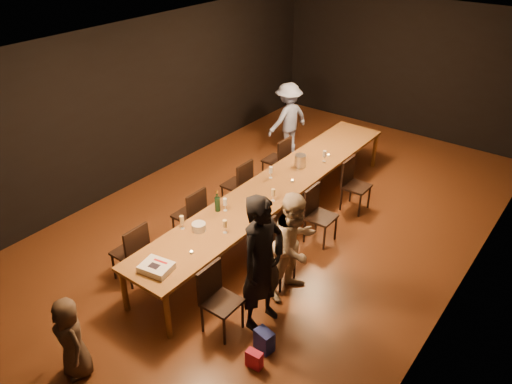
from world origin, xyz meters
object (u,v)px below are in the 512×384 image
Objects in this scene: chair_right_2 at (321,216)px; chair_left_2 at (237,184)px; plate_stack at (199,227)px; chair_left_3 at (276,159)px; child at (71,338)px; chair_right_0 at (222,302)px; woman_tan at (294,245)px; birthday_cake at (156,267)px; table at (277,187)px; man_blue at (288,119)px; chair_left_0 at (130,251)px; chair_left_1 at (189,214)px; chair_right_3 at (356,186)px; ice_bucket at (300,161)px; chair_right_1 at (277,254)px; woman_birthday at (262,263)px; champagne_bottle at (217,201)px.

chair_right_2 and chair_left_2 have the same top height.
chair_left_2 is 4.70× the size of plate_stack.
chair_left_3 is 5.17m from child.
woman_tan reaches higher than chair_right_0.
birthday_cake is at bearing 99.25° from child.
chair_right_2 is 2.15× the size of birthday_cake.
table is 2.79m from man_blue.
child is at bearing -105.24° from birthday_cake.
chair_left_0 is 1.05m from plate_stack.
chair_left_3 is at bearing 0.00° from chair_left_1.
birthday_cake is at bearing -149.03° from chair_left_1.
child is at bearing -88.40° from plate_stack.
man_blue reaches higher than birthday_cake.
chair_right_3 reaches higher than plate_stack.
chair_left_0 is at bearing -25.28° from chair_right_3.
chair_left_1 is at bearing -112.42° from ice_bucket.
plate_stack is at bearing -46.73° from chair_left_0.
plate_stack is at bearing -61.96° from chair_right_1.
table is 1.73m from plate_stack.
table is at bearing 44.65° from man_blue.
man_blue is 1.44× the size of child.
plate_stack is at bearing -125.92° from chair_left_1.
child is 4.68m from ice_bucket.
ice_bucket reaches higher than chair_left_1.
chair_right_1 is (0.00, 1.20, 0.00)m from chair_right_0.
child is (-0.07, -3.91, -0.17)m from table.
chair_left_1 and chair_left_2 have the same top height.
chair_left_2 reaches higher than plate_stack.
chair_left_2 is at bearing 112.70° from plate_stack.
chair_right_0 is at bearing -70.50° from table.
chair_right_3 is at bearing 180.00° from chair_right_0.
chair_right_1 is 2.15× the size of birthday_cake.
chair_right_3 and chair_left_2 have the same top height.
chair_right_1 and chair_right_3 have the same top height.
woman_birthday is 1.75× the size of child.
man_blue is 5.30m from birthday_cake.
ice_bucket reaches higher than birthday_cake.
chair_right_1 is 0.50× the size of woman_birthday.
chair_left_2 is (0.00, 1.20, 0.00)m from chair_left_1.
chair_left_0 is 0.87× the size of child.
ice_bucket reaches higher than chair_right_0.
man_blue is at bearing 6.47° from chair_left_0.
chair_left_3 is 2.68× the size of champagne_bottle.
chair_left_2 is 0.60× the size of woman_tan.
chair_right_0 is at bearing 150.69° from woman_birthday.
chair_left_0 is at bearing 107.65° from woman_birthday.
chair_right_1 is 0.44m from woman_tan.
woman_tan reaches higher than table.
chair_right_1 is at bearing -144.69° from chair_left_3.
champagne_bottle is (0.60, 0.02, 0.46)m from chair_left_1.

